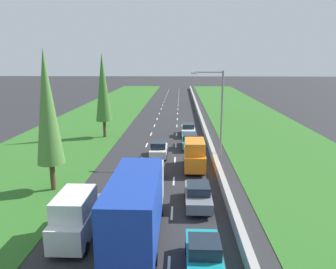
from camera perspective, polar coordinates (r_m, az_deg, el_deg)
name	(u,v)px	position (r m, az deg, el deg)	size (l,w,h in m)	color
ground_plane	(168,116)	(60.32, -0.02, 3.17)	(300.00, 300.00, 0.00)	#28282B
grass_verge_left	(99,116)	(62.09, -11.78, 3.19)	(14.00, 140.00, 0.04)	#2D6623
grass_verge_right	(247,117)	(61.48, 13.49, 3.02)	(14.00, 140.00, 0.04)	#2D6623
median_barrier	(199,114)	(60.31, 5.41, 3.52)	(0.44, 120.00, 0.85)	#9E9B93
lane_markings	(168,116)	(60.32, -0.02, 3.17)	(3.64, 116.00, 0.01)	white
blue_box_truck_centre_lane	(137,207)	(18.50, -5.32, -12.33)	(2.46, 9.40, 4.18)	black
teal_hatchback_right_lane	(204,254)	(17.07, 6.17, -19.81)	(1.74, 3.90, 1.72)	teal
grey_sedan_right_lane	(198,195)	(23.57, 5.18, -10.28)	(1.82, 4.50, 1.64)	slate
orange_van_right_lane	(194,155)	(30.86, 4.56, -3.51)	(1.96, 4.90, 2.82)	orange
teal_sedan_right_lane	(190,141)	(38.54, 3.76, -1.10)	(1.82, 4.50, 1.64)	teal
white_sedan_right_lane	(188,129)	(44.88, 3.48, 0.88)	(1.82, 4.50, 1.64)	white
blue_sedan_centre_lane	(151,174)	(27.47, -2.85, -6.84)	(1.82, 4.50, 1.64)	#1E47B7
white_van_left_lane	(76,216)	(19.91, -15.48, -13.36)	(1.96, 4.90, 2.82)	white
white_hatchback_centre_lane	(159,150)	(34.67, -1.62, -2.62)	(1.74, 3.90, 1.72)	white
poplar_tree_second	(47,108)	(26.36, -20.05, 4.33)	(2.07, 2.07, 10.91)	#4C3823
poplar_tree_third	(103,88)	(43.75, -11.13, 7.91)	(2.07, 2.07, 10.93)	#4C3823
street_light_mast	(218,109)	(33.07, 8.65, 4.28)	(3.20, 0.28, 9.00)	gray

